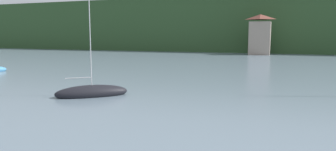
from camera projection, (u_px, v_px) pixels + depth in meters
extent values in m
cube|color=#2D4C28|center=(266.00, 26.00, 106.50)|extent=(352.00, 43.38, 16.54)
ellipsoid|color=#38562D|center=(307.00, 33.00, 112.26)|extent=(246.40, 30.37, 31.09)
cube|color=gray|center=(260.00, 38.00, 81.19)|extent=(5.32, 3.76, 8.52)
pyramid|color=brown|center=(260.00, 17.00, 80.48)|extent=(5.59, 3.95, 1.32)
ellipsoid|color=black|center=(92.00, 93.00, 26.74)|extent=(5.89, 5.38, 1.32)
cylinder|color=#B7B7BC|center=(90.00, 41.00, 26.18)|extent=(0.07, 0.07, 8.00)
cylinder|color=#ADADB2|center=(78.00, 78.00, 26.22)|extent=(1.68, 1.42, 0.07)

